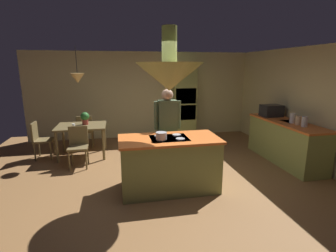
{
  "coord_description": "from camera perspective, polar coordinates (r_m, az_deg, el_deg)",
  "views": [
    {
      "loc": [
        -0.85,
        -4.3,
        2.11
      ],
      "look_at": [
        0.1,
        0.4,
        1.0
      ],
      "focal_mm": 27.32,
      "sensor_mm": 36.0,
      "label": 1
    }
  ],
  "objects": [
    {
      "name": "canister_sugar",
      "position": [
        5.96,
        27.09,
        1.11
      ],
      "size": [
        0.12,
        0.12,
        0.19
      ],
      "primitive_type": "cylinder",
      "color": "#E0B78C",
      "rests_on": "counter_run_right"
    },
    {
      "name": "microwave_on_counter",
      "position": [
        6.72,
        22.06,
        3.21
      ],
      "size": [
        0.46,
        0.36,
        0.28
      ],
      "primitive_type": "cube",
      "color": "#232326",
      "rests_on": "counter_run_right"
    },
    {
      "name": "counter_run_right",
      "position": [
        6.35,
        24.71,
        -3.1
      ],
      "size": [
        0.73,
        2.13,
        0.93
      ],
      "color": "#8C934C",
      "rests_on": "ground"
    },
    {
      "name": "cup_on_table",
      "position": [
        6.2,
        -20.34,
        0.06
      ],
      "size": [
        0.07,
        0.07,
        0.09
      ],
      "primitive_type": "cylinder",
      "color": "white",
      "rests_on": "dining_table"
    },
    {
      "name": "range_hood",
      "position": [
        4.19,
        0.29,
        11.33
      ],
      "size": [
        1.1,
        1.1,
        1.0
      ],
      "color": "#8C934C"
    },
    {
      "name": "chair_by_back_wall",
      "position": [
        7.1,
        -17.99,
        -0.68
      ],
      "size": [
        0.4,
        0.4,
        0.87
      ],
      "rotation": [
        0.0,
        0.0,
        3.14
      ],
      "color": "brown",
      "rests_on": "ground"
    },
    {
      "name": "cooking_pot_on_cooktop",
      "position": [
        4.18,
        -1.52,
        -2.21
      ],
      "size": [
        0.18,
        0.18,
        0.12
      ],
      "primitive_type": "cylinder",
      "color": "#B2B2B7",
      "rests_on": "kitchen_island"
    },
    {
      "name": "pendant_light_over_table",
      "position": [
        6.26,
        -19.53,
        10.03
      ],
      "size": [
        0.32,
        0.32,
        0.82
      ],
      "color": "#E0B266"
    },
    {
      "name": "wall_right",
      "position": [
        6.29,
        29.46,
        3.72
      ],
      "size": [
        0.1,
        7.2,
        2.55
      ],
      "primitive_type": "cube",
      "color": "beige",
      "rests_on": "ground"
    },
    {
      "name": "canister_tea",
      "position": [
        6.1,
        26.06,
        1.58
      ],
      "size": [
        0.12,
        0.12,
        0.21
      ],
      "primitive_type": "cylinder",
      "color": "silver",
      "rests_on": "counter_run_right"
    },
    {
      "name": "wall_back",
      "position": [
        7.84,
        -5.17,
        6.88
      ],
      "size": [
        6.8,
        0.1,
        2.55
      ],
      "primitive_type": "cube",
      "color": "beige",
      "rests_on": "ground"
    },
    {
      "name": "oven_tower",
      "position": [
        7.67,
        3.43,
        5.21
      ],
      "size": [
        0.66,
        0.62,
        2.14
      ],
      "color": "#8C934C",
      "rests_on": "ground"
    },
    {
      "name": "person_at_island",
      "position": [
        5.03,
        -0.13,
        0.04
      ],
      "size": [
        0.53,
        0.23,
        1.7
      ],
      "color": "tan",
      "rests_on": "ground"
    },
    {
      "name": "potted_plant_on_table",
      "position": [
        6.42,
        -18.04,
        1.79
      ],
      "size": [
        0.2,
        0.2,
        0.3
      ],
      "color": "#99382D",
      "rests_on": "dining_table"
    },
    {
      "name": "dining_table",
      "position": [
        6.42,
        -18.72,
        -0.69
      ],
      "size": [
        1.13,
        0.89,
        0.76
      ],
      "color": "brown",
      "rests_on": "ground"
    },
    {
      "name": "canister_flour",
      "position": [
        5.82,
        28.18,
        0.86
      ],
      "size": [
        0.12,
        0.12,
        0.21
      ],
      "primitive_type": "cylinder",
      "color": "silver",
      "rests_on": "counter_run_right"
    },
    {
      "name": "ground",
      "position": [
        4.86,
        -0.23,
        -12.67
      ],
      "size": [
        8.16,
        8.16,
        0.0
      ],
      "primitive_type": "plane",
      "color": "olive"
    },
    {
      "name": "kitchen_island",
      "position": [
        4.5,
        0.27,
        -8.35
      ],
      "size": [
        1.71,
        0.88,
        0.95
      ],
      "color": "#8C934C",
      "rests_on": "ground"
    },
    {
      "name": "chair_facing_island",
      "position": [
        5.83,
        -19.39,
        -3.73
      ],
      "size": [
        0.4,
        0.4,
        0.87
      ],
      "color": "brown",
      "rests_on": "ground"
    },
    {
      "name": "chair_at_corner",
      "position": [
        6.65,
        -26.7,
        -2.36
      ],
      "size": [
        0.4,
        0.4,
        0.87
      ],
      "rotation": [
        0.0,
        0.0,
        1.57
      ],
      "color": "brown",
      "rests_on": "ground"
    }
  ]
}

